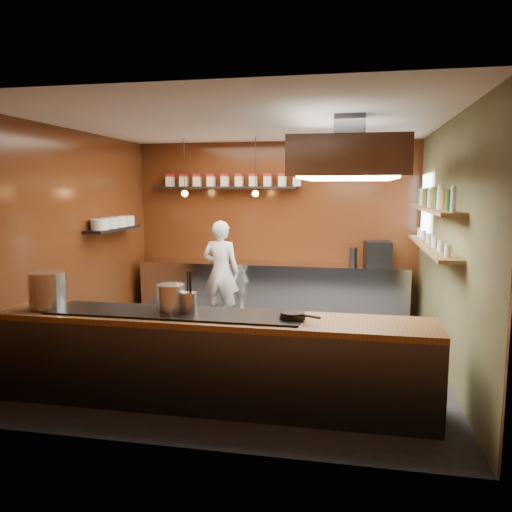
% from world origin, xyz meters
% --- Properties ---
extents(floor, '(5.00, 5.00, 0.00)m').
position_xyz_m(floor, '(0.00, 0.00, 0.00)').
color(floor, black).
rests_on(floor, ground).
extents(back_wall, '(5.00, 0.00, 5.00)m').
position_xyz_m(back_wall, '(0.00, 2.50, 1.50)').
color(back_wall, '#3C180A').
rests_on(back_wall, ground).
extents(left_wall, '(0.00, 5.00, 5.00)m').
position_xyz_m(left_wall, '(-2.50, 0.00, 1.50)').
color(left_wall, '#3C180A').
rests_on(left_wall, ground).
extents(right_wall, '(0.00, 5.00, 5.00)m').
position_xyz_m(right_wall, '(2.50, 0.00, 1.50)').
color(right_wall, '#474728').
rests_on(right_wall, ground).
extents(ceiling, '(5.00, 5.00, 0.00)m').
position_xyz_m(ceiling, '(0.00, 0.00, 3.00)').
color(ceiling, silver).
rests_on(ceiling, back_wall).
extents(window_pane, '(0.00, 1.00, 1.00)m').
position_xyz_m(window_pane, '(2.45, 1.70, 1.90)').
color(window_pane, white).
rests_on(window_pane, right_wall).
extents(prep_counter, '(4.60, 0.65, 0.90)m').
position_xyz_m(prep_counter, '(0.00, 2.17, 0.45)').
color(prep_counter, silver).
rests_on(prep_counter, floor).
extents(pass_counter, '(4.40, 0.72, 0.94)m').
position_xyz_m(pass_counter, '(-0.00, -1.60, 0.47)').
color(pass_counter, '#38383D').
rests_on(pass_counter, floor).
extents(tin_shelf, '(2.60, 0.26, 0.04)m').
position_xyz_m(tin_shelf, '(-0.90, 2.36, 2.20)').
color(tin_shelf, black).
rests_on(tin_shelf, back_wall).
extents(plate_shelf, '(0.30, 1.40, 0.04)m').
position_xyz_m(plate_shelf, '(-2.34, 1.00, 1.55)').
color(plate_shelf, black).
rests_on(plate_shelf, left_wall).
extents(bottle_shelf_upper, '(0.26, 2.80, 0.04)m').
position_xyz_m(bottle_shelf_upper, '(2.34, 0.30, 1.92)').
color(bottle_shelf_upper, brown).
rests_on(bottle_shelf_upper, right_wall).
extents(bottle_shelf_lower, '(0.26, 2.80, 0.04)m').
position_xyz_m(bottle_shelf_lower, '(2.34, 0.30, 1.45)').
color(bottle_shelf_lower, brown).
rests_on(bottle_shelf_lower, right_wall).
extents(extractor_hood, '(1.20, 2.00, 0.72)m').
position_xyz_m(extractor_hood, '(1.30, -0.40, 2.51)').
color(extractor_hood, '#38383D').
rests_on(extractor_hood, ceiling).
extents(pendant_left, '(0.10, 0.10, 0.95)m').
position_xyz_m(pendant_left, '(-1.40, 1.70, 2.15)').
color(pendant_left, black).
rests_on(pendant_left, ceiling).
extents(pendant_right, '(0.10, 0.10, 0.95)m').
position_xyz_m(pendant_right, '(-0.20, 1.70, 2.15)').
color(pendant_right, black).
rests_on(pendant_right, ceiling).
extents(storage_tins, '(2.43, 0.13, 0.22)m').
position_xyz_m(storage_tins, '(-0.75, 2.36, 2.33)').
color(storage_tins, beige).
rests_on(storage_tins, tin_shelf).
extents(plate_stacks, '(0.26, 1.16, 0.16)m').
position_xyz_m(plate_stacks, '(-2.34, 1.00, 1.65)').
color(plate_stacks, silver).
rests_on(plate_stacks, plate_shelf).
extents(bottles, '(0.06, 2.66, 0.24)m').
position_xyz_m(bottles, '(2.34, 0.30, 2.06)').
color(bottles, silver).
rests_on(bottles, bottle_shelf_upper).
extents(wine_glasses, '(0.07, 2.37, 0.13)m').
position_xyz_m(wine_glasses, '(2.34, 0.30, 1.53)').
color(wine_glasses, silver).
rests_on(wine_glasses, bottle_shelf_lower).
extents(stockpot_large, '(0.44, 0.44, 0.37)m').
position_xyz_m(stockpot_large, '(-1.78, -1.64, 1.13)').
color(stockpot_large, silver).
rests_on(stockpot_large, pass_counter).
extents(stockpot_small, '(0.36, 0.36, 0.27)m').
position_xyz_m(stockpot_small, '(-0.44, -1.55, 1.08)').
color(stockpot_small, silver).
rests_on(stockpot_small, pass_counter).
extents(utensil_crock, '(0.20, 0.20, 0.20)m').
position_xyz_m(utensil_crock, '(-0.24, -1.58, 1.04)').
color(utensil_crock, '#B7BABF').
rests_on(utensil_crock, pass_counter).
extents(frying_pan, '(0.40, 0.25, 0.06)m').
position_xyz_m(frying_pan, '(0.82, -1.63, 0.97)').
color(frying_pan, black).
rests_on(frying_pan, pass_counter).
extents(butter_jar, '(0.11, 0.11, 0.08)m').
position_xyz_m(butter_jar, '(0.79, -1.65, 0.96)').
color(butter_jar, yellow).
rests_on(butter_jar, pass_counter).
extents(espresso_machine, '(0.46, 0.45, 0.41)m').
position_xyz_m(espresso_machine, '(1.78, 2.22, 1.11)').
color(espresso_machine, black).
rests_on(espresso_machine, prep_counter).
extents(chef, '(0.64, 0.44, 1.67)m').
position_xyz_m(chef, '(-0.73, 1.49, 0.84)').
color(chef, silver).
rests_on(chef, floor).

